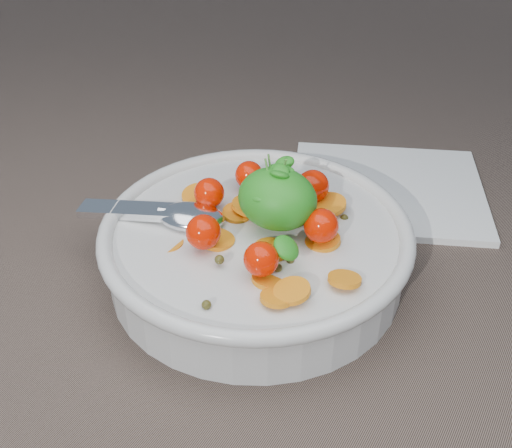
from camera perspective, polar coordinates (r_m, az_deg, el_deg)
The scene contains 3 objects.
ground at distance 0.52m, azimuth -2.71°, elevation -3.65°, with size 6.00×6.00×0.00m, color brown.
bowl at distance 0.50m, azimuth 0.03°, elevation -1.98°, with size 0.26×0.24×0.10m.
napkin at distance 0.62m, azimuth 11.60°, elevation 3.03°, with size 0.18×0.16×0.01m, color white.
Camera 1 is at (0.22, -0.34, 0.33)m, focal length 45.00 mm.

